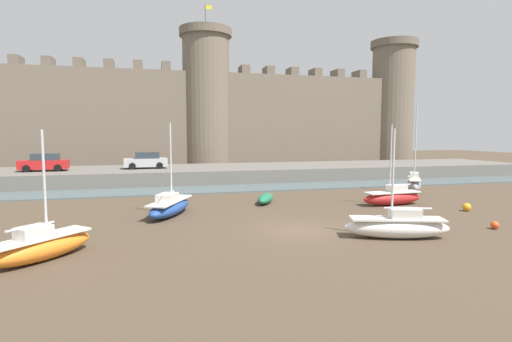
{
  "coord_description": "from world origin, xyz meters",
  "views": [
    {
      "loc": [
        -6.95,
        -18.2,
        4.78
      ],
      "look_at": [
        -0.87,
        5.21,
        2.5
      ],
      "focal_mm": 28.0,
      "sensor_mm": 36.0,
      "label": 1
    }
  ],
  "objects_px": {
    "rowboat_midflat_centre": "(265,198)",
    "mooring_buoy_near_channel": "(467,207)",
    "sailboat_foreground_centre": "(42,246)",
    "sailboat_near_channel_left": "(393,197)",
    "mooring_buoy_near_shore": "(495,225)",
    "car_quay_centre_west": "(44,163)",
    "sailboat_midflat_left": "(414,184)",
    "sailboat_foreground_left": "(397,226)",
    "car_quay_east": "(146,161)",
    "sailboat_midflat_right": "(170,206)"
  },
  "relations": [
    {
      "from": "sailboat_near_channel_left",
      "to": "car_quay_centre_west",
      "type": "height_order",
      "value": "sailboat_near_channel_left"
    },
    {
      "from": "mooring_buoy_near_shore",
      "to": "mooring_buoy_near_channel",
      "type": "bearing_deg",
      "value": 62.87
    },
    {
      "from": "sailboat_foreground_centre",
      "to": "sailboat_foreground_left",
      "type": "height_order",
      "value": "sailboat_foreground_left"
    },
    {
      "from": "sailboat_near_channel_left",
      "to": "car_quay_centre_west",
      "type": "bearing_deg",
      "value": 146.2
    },
    {
      "from": "sailboat_foreground_centre",
      "to": "car_quay_east",
      "type": "distance_m",
      "value": 24.56
    },
    {
      "from": "sailboat_midflat_right",
      "to": "car_quay_centre_west",
      "type": "xyz_separation_m",
      "value": [
        -10.52,
        16.57,
        1.58
      ]
    },
    {
      "from": "car_quay_centre_west",
      "to": "mooring_buoy_near_channel",
      "type": "bearing_deg",
      "value": -35.02
    },
    {
      "from": "sailboat_near_channel_left",
      "to": "car_quay_east",
      "type": "xyz_separation_m",
      "value": [
        -16.14,
        17.28,
        1.58
      ]
    },
    {
      "from": "mooring_buoy_near_channel",
      "to": "sailboat_midflat_left",
      "type": "bearing_deg",
      "value": 76.1
    },
    {
      "from": "sailboat_midflat_left",
      "to": "sailboat_foreground_left",
      "type": "bearing_deg",
      "value": -128.66
    },
    {
      "from": "sailboat_midflat_right",
      "to": "mooring_buoy_near_shore",
      "type": "xyz_separation_m",
      "value": [
        15.63,
        -7.51,
        -0.34
      ]
    },
    {
      "from": "sailboat_near_channel_left",
      "to": "sailboat_foreground_left",
      "type": "xyz_separation_m",
      "value": [
        -4.74,
        -7.54,
        0.01
      ]
    },
    {
      "from": "rowboat_midflat_centre",
      "to": "mooring_buoy_near_channel",
      "type": "bearing_deg",
      "value": -27.52
    },
    {
      "from": "sailboat_near_channel_left",
      "to": "sailboat_midflat_left",
      "type": "bearing_deg",
      "value": 43.09
    },
    {
      "from": "rowboat_midflat_centre",
      "to": "mooring_buoy_near_channel",
      "type": "distance_m",
      "value": 12.69
    },
    {
      "from": "rowboat_midflat_centre",
      "to": "mooring_buoy_near_channel",
      "type": "relative_size",
      "value": 6.16
    },
    {
      "from": "sailboat_midflat_left",
      "to": "car_quay_centre_west",
      "type": "xyz_separation_m",
      "value": [
        -30.26,
        12.01,
        1.44
      ]
    },
    {
      "from": "rowboat_midflat_centre",
      "to": "sailboat_foreground_left",
      "type": "bearing_deg",
      "value": -72.31
    },
    {
      "from": "sailboat_foreground_centre",
      "to": "mooring_buoy_near_channel",
      "type": "height_order",
      "value": "sailboat_foreground_centre"
    },
    {
      "from": "sailboat_foreground_centre",
      "to": "car_quay_centre_west",
      "type": "height_order",
      "value": "sailboat_foreground_centre"
    },
    {
      "from": "sailboat_midflat_right",
      "to": "mooring_buoy_near_channel",
      "type": "bearing_deg",
      "value": -10.42
    },
    {
      "from": "sailboat_foreground_left",
      "to": "car_quay_east",
      "type": "distance_m",
      "value": 27.36
    },
    {
      "from": "rowboat_midflat_centre",
      "to": "car_quay_centre_west",
      "type": "relative_size",
      "value": 0.73
    },
    {
      "from": "mooring_buoy_near_shore",
      "to": "car_quay_east",
      "type": "height_order",
      "value": "car_quay_east"
    },
    {
      "from": "rowboat_midflat_centre",
      "to": "car_quay_centre_west",
      "type": "bearing_deg",
      "value": 140.67
    },
    {
      "from": "sailboat_foreground_centre",
      "to": "sailboat_near_channel_left",
      "type": "bearing_deg",
      "value": 19.56
    },
    {
      "from": "mooring_buoy_near_shore",
      "to": "car_quay_centre_west",
      "type": "height_order",
      "value": "car_quay_centre_west"
    },
    {
      "from": "sailboat_midflat_right",
      "to": "mooring_buoy_near_channel",
      "type": "distance_m",
      "value": 18.1
    },
    {
      "from": "sailboat_midflat_left",
      "to": "sailboat_midflat_right",
      "type": "bearing_deg",
      "value": -166.97
    },
    {
      "from": "sailboat_foreground_centre",
      "to": "car_quay_centre_west",
      "type": "relative_size",
      "value": 1.18
    },
    {
      "from": "sailboat_near_channel_left",
      "to": "mooring_buoy_near_shore",
      "type": "distance_m",
      "value": 7.35
    },
    {
      "from": "sailboat_foreground_centre",
      "to": "sailboat_midflat_left",
      "type": "height_order",
      "value": "sailboat_midflat_left"
    },
    {
      "from": "sailboat_foreground_left",
      "to": "mooring_buoy_near_channel",
      "type": "distance_m",
      "value": 9.14
    },
    {
      "from": "sailboat_foreground_centre",
      "to": "rowboat_midflat_centre",
      "type": "height_order",
      "value": "sailboat_foreground_centre"
    },
    {
      "from": "sailboat_midflat_right",
      "to": "mooring_buoy_near_channel",
      "type": "height_order",
      "value": "sailboat_midflat_right"
    },
    {
      "from": "car_quay_centre_west",
      "to": "sailboat_midflat_right",
      "type": "bearing_deg",
      "value": -57.59
    },
    {
      "from": "sailboat_midflat_left",
      "to": "mooring_buoy_near_shore",
      "type": "distance_m",
      "value": 12.76
    },
    {
      "from": "sailboat_midflat_right",
      "to": "sailboat_near_channel_left",
      "type": "height_order",
      "value": "sailboat_midflat_right"
    },
    {
      "from": "sailboat_foreground_left",
      "to": "sailboat_midflat_left",
      "type": "height_order",
      "value": "sailboat_midflat_left"
    },
    {
      "from": "sailboat_foreground_centre",
      "to": "car_quay_centre_west",
      "type": "distance_m",
      "value": 24.47
    },
    {
      "from": "rowboat_midflat_centre",
      "to": "mooring_buoy_near_channel",
      "type": "height_order",
      "value": "rowboat_midflat_centre"
    },
    {
      "from": "rowboat_midflat_centre",
      "to": "sailboat_midflat_left",
      "type": "bearing_deg",
      "value": 8.52
    },
    {
      "from": "sailboat_midflat_right",
      "to": "rowboat_midflat_centre",
      "type": "relative_size",
      "value": 1.76
    },
    {
      "from": "sailboat_foreground_centre",
      "to": "car_quay_east",
      "type": "xyz_separation_m",
      "value": [
        3.5,
        24.26,
        1.57
      ]
    },
    {
      "from": "sailboat_midflat_left",
      "to": "car_quay_centre_west",
      "type": "distance_m",
      "value": 32.59
    },
    {
      "from": "sailboat_midflat_left",
      "to": "mooring_buoy_near_channel",
      "type": "relative_size",
      "value": 14.02
    },
    {
      "from": "sailboat_midflat_left",
      "to": "mooring_buoy_near_shore",
      "type": "bearing_deg",
      "value": -108.8
    },
    {
      "from": "mooring_buoy_near_shore",
      "to": "car_quay_centre_west",
      "type": "bearing_deg",
      "value": 137.36
    },
    {
      "from": "mooring_buoy_near_channel",
      "to": "sailboat_foreground_left",
      "type": "bearing_deg",
      "value": -150.39
    },
    {
      "from": "sailboat_near_channel_left",
      "to": "car_quay_centre_west",
      "type": "distance_m",
      "value": 30.27
    }
  ]
}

